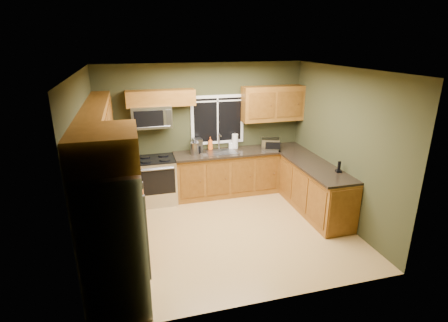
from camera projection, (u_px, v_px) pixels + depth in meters
name	position (u px, v px, depth m)	size (l,w,h in m)	color
floor	(226.00, 230.00, 6.04)	(4.20, 4.20, 0.00)	tan
ceiling	(227.00, 70.00, 5.15)	(4.20, 4.20, 0.00)	white
back_wall	(203.00, 130.00, 7.23)	(4.20, 4.20, 0.00)	#32351D
front_wall	(269.00, 205.00, 3.95)	(4.20, 4.20, 0.00)	#32351D
left_wall	(88.00, 168.00, 5.08)	(3.60, 3.60, 0.00)	#32351D
right_wall	(342.00, 147.00, 6.11)	(3.60, 3.60, 0.00)	#32351D
window	(218.00, 120.00, 7.23)	(1.12, 0.03, 1.02)	white
base_cabinets_left	(116.00, 207.00, 5.88)	(0.60, 2.65, 0.90)	brown
countertop_left	(115.00, 181.00, 5.73)	(0.65, 2.65, 0.04)	black
base_cabinets_back	(226.00, 173.00, 7.36)	(2.17, 0.60, 0.90)	brown
countertop_back	(227.00, 153.00, 7.18)	(2.17, 0.65, 0.04)	black
base_cabinets_peninsula	(308.00, 184.00, 6.83)	(0.60, 2.52, 0.90)	brown
countertop_peninsula	(308.00, 161.00, 6.68)	(0.65, 2.50, 0.04)	black
upper_cabinets_left	(98.00, 126.00, 5.38)	(0.33, 2.65, 0.72)	brown
upper_cabinets_back_left	(161.00, 98.00, 6.64)	(1.30, 0.33, 0.30)	brown
upper_cabinets_back_right	(273.00, 104.00, 7.27)	(1.30, 0.33, 0.72)	brown
upper_cabinet_over_fridge	(104.00, 147.00, 3.76)	(0.72, 0.90, 0.38)	brown
refrigerator	(115.00, 238.00, 4.13)	(0.74, 0.90, 1.80)	#B7B7BC
range	(156.00, 180.00, 6.97)	(0.76, 0.69, 0.94)	#B7B7BC
microwave	(151.00, 117.00, 6.67)	(0.76, 0.41, 0.42)	#B7B7BC
sink	(221.00, 151.00, 7.16)	(0.60, 0.42, 0.36)	slate
toaster_oven	(270.00, 144.00, 7.32)	(0.43, 0.38, 0.22)	#B7B7BC
coffee_maker	(198.00, 146.00, 7.11)	(0.19, 0.24, 0.29)	slate
kettle	(194.00, 148.00, 6.99)	(0.20, 0.20, 0.30)	#B7B7BC
paper_towel_roll	(235.00, 141.00, 7.37)	(0.15, 0.15, 0.33)	white
soap_bottle_a	(210.00, 143.00, 7.26)	(0.10, 0.11, 0.27)	orange
soap_bottle_b	(231.00, 144.00, 7.37)	(0.08, 0.08, 0.17)	white
soap_bottle_c	(199.00, 146.00, 7.22)	(0.14, 0.14, 0.18)	white
cordless_phone	(339.00, 169.00, 6.06)	(0.10, 0.10, 0.20)	black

